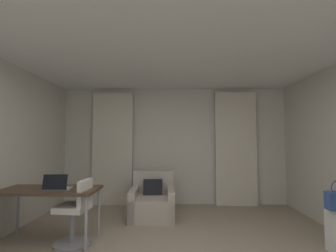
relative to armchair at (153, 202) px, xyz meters
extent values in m
cube|color=beige|center=(0.40, 0.95, 1.03)|extent=(5.12, 0.06, 2.60)
cube|color=white|center=(0.40, -2.08, 2.36)|extent=(5.12, 6.12, 0.06)
cube|color=beige|center=(-0.98, 0.82, 0.98)|extent=(0.90, 0.06, 2.50)
cube|color=beige|center=(1.77, 0.82, 0.98)|extent=(0.90, 0.06, 2.50)
cube|color=#B2A899|center=(0.00, -0.04, -0.07)|extent=(0.83, 0.90, 0.39)
cube|color=#B2A899|center=(-0.01, 0.32, 0.34)|extent=(0.80, 0.17, 0.42)
cube|color=#B2A899|center=(0.34, -0.03, 0.00)|extent=(0.15, 0.87, 0.53)
cube|color=#B2A899|center=(-0.34, -0.05, 0.00)|extent=(0.15, 0.87, 0.53)
cube|color=black|center=(0.00, 0.09, 0.23)|extent=(0.37, 0.21, 0.37)
cube|color=#4C3828|center=(-1.35, -1.17, 0.46)|extent=(1.33, 0.63, 0.04)
cylinder|color=#99999E|center=(-1.96, -0.91, 0.09)|extent=(0.04, 0.04, 0.70)
cylinder|color=#99999E|center=(-0.73, -0.91, 0.09)|extent=(0.04, 0.04, 0.70)
cylinder|color=#99999E|center=(-0.73, -1.44, 0.09)|extent=(0.04, 0.04, 0.70)
cylinder|color=gray|center=(-0.98, -1.25, -0.04)|extent=(0.06, 0.06, 0.46)
cylinder|color=gray|center=(-0.98, -1.25, -0.25)|extent=(0.48, 0.48, 0.04)
cube|color=silver|center=(-0.98, -1.25, 0.23)|extent=(0.43, 0.43, 0.08)
cube|color=silver|center=(-0.81, -1.26, 0.44)|extent=(0.09, 0.36, 0.34)
cube|color=#ADADB2|center=(-1.21, -1.22, 0.48)|extent=(0.33, 0.24, 0.02)
cube|color=black|center=(-1.20, -1.33, 0.59)|extent=(0.32, 0.07, 0.20)
camera|label=1|loc=(0.40, -4.57, 1.15)|focal=25.80mm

